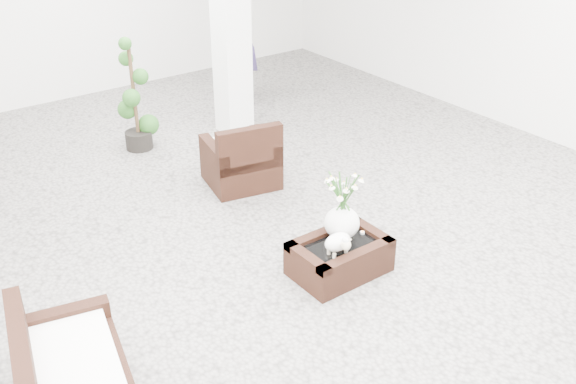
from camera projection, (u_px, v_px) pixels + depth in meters
ground at (282, 241)px, 6.98m from camera, size 11.00×11.00×0.00m
column at (230, 6)px, 8.77m from camera, size 0.40×0.40×3.50m
coffee_table at (340, 258)px, 6.41m from camera, size 0.90×0.60×0.31m
sheep_figurine at (338, 244)px, 6.15m from camera, size 0.28×0.23×0.21m
planter_narcissus at (343, 200)px, 6.27m from camera, size 0.44×0.44×0.80m
tealight at (362, 232)px, 6.50m from camera, size 0.04×0.04×0.03m
armchair at (240, 151)px, 7.94m from camera, size 0.92×0.90×0.84m
loveseat at (77, 384)px, 4.60m from camera, size 1.03×1.64×0.81m
topiary at (134, 95)px, 8.69m from camera, size 0.40×0.40×1.50m
shopper at (241, 39)px, 10.18m from camera, size 0.75×0.86×1.97m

